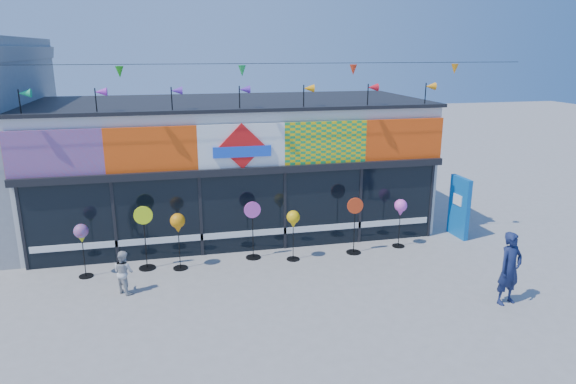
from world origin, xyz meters
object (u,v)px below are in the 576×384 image
object	(u,v)px
spinner_1	(145,236)
spinner_5	(354,224)
child	(124,272)
spinner_0	(81,235)
spinner_2	(178,225)
adult_man	(510,268)
spinner_4	(293,221)
spinner_3	(253,229)
blue_sign	(459,207)
spinner_6	(400,209)

from	to	relation	value
spinner_1	spinner_5	distance (m)	5.76
child	spinner_0	bearing A→B (deg)	-2.32
spinner_2	adult_man	xyz separation A→B (m)	(7.30, -3.61, -0.38)
adult_man	child	bearing A→B (deg)	150.68
spinner_4	adult_man	size ratio (longest dim) A/B	0.83
spinner_4	spinner_0	bearing A→B (deg)	179.06
spinner_3	adult_man	world-z (taller)	adult_man
spinner_2	child	world-z (taller)	spinner_2
spinner_2	spinner_4	xyz separation A→B (m)	(3.08, -0.07, -0.09)
spinner_1	blue_sign	bearing A→B (deg)	2.62
spinner_3	spinner_5	bearing A→B (deg)	-5.37
spinner_4	spinner_5	xyz separation A→B (m)	(1.81, 0.09, -0.27)
spinner_5	child	world-z (taller)	spinner_5
blue_sign	spinner_2	xyz separation A→B (m)	(-8.52, -0.63, 0.29)
spinner_4	child	bearing A→B (deg)	-166.57
spinner_0	spinner_5	world-z (taller)	spinner_5
spinner_1	spinner_5	xyz separation A→B (m)	(5.75, -0.18, -0.05)
spinner_6	adult_man	distance (m)	3.94
spinner_3	adult_man	distance (m)	6.57
spinner_0	spinner_6	bearing A→B (deg)	1.22
spinner_1	spinner_5	size ratio (longest dim) A/B	1.05
adult_man	spinner_4	bearing A→B (deg)	126.79
spinner_1	child	bearing A→B (deg)	-109.27
spinner_0	spinner_6	distance (m)	8.75
spinner_0	child	bearing A→B (deg)	-47.18
spinner_5	spinner_6	world-z (taller)	spinner_5
spinner_5	child	bearing A→B (deg)	-169.55
spinner_3	child	bearing A→B (deg)	-157.03
spinner_0	spinner_4	size ratio (longest dim) A/B	1.00
spinner_2	spinner_3	distance (m)	2.07
spinner_2	child	bearing A→B (deg)	-139.76
spinner_2	spinner_6	bearing A→B (deg)	1.84
spinner_3	child	size ratio (longest dim) A/B	1.54
spinner_5	child	xyz separation A→B (m)	(-6.22, -1.15, -0.34)
spinner_6	adult_man	xyz separation A→B (m)	(0.94, -3.81, -0.31)
spinner_5	adult_man	size ratio (longest dim) A/B	0.96
spinner_4	spinner_5	distance (m)	1.83
spinner_1	spinner_3	distance (m)	2.88
blue_sign	spinner_5	bearing A→B (deg)	-173.56
spinner_1	child	xyz separation A→B (m)	(-0.46, -1.32, -0.39)
blue_sign	child	distance (m)	10.01
spinner_5	spinner_3	bearing A→B (deg)	174.63
spinner_5	spinner_2	bearing A→B (deg)	-179.74
spinner_2	adult_man	distance (m)	8.15
spinner_3	spinner_6	world-z (taller)	spinner_3
blue_sign	spinner_4	bearing A→B (deg)	-175.70
blue_sign	spinner_4	distance (m)	5.49
spinner_4	spinner_6	xyz separation A→B (m)	(3.28, 0.28, 0.02)
spinner_1	spinner_6	size ratio (longest dim) A/B	1.19
blue_sign	spinner_3	world-z (taller)	blue_sign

